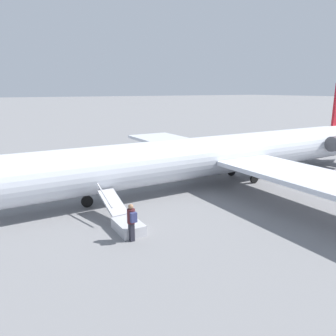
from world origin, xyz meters
TOP-DOWN VIEW (x-y plane):
  - ground_plane at (0.00, 0.00)m, footprint 600.00×600.00m
  - airplane_main at (-1.03, 0.00)m, footprint 34.74×26.39m
  - boarding_stairs at (8.45, 3.90)m, footprint 1.10×4.02m
  - passenger at (8.71, 5.31)m, footprint 0.36×0.54m

SIDE VIEW (x-z plane):
  - ground_plane at x=0.00m, z-range 0.00..0.00m
  - boarding_stairs at x=8.45m, z-range -0.50..1.26m
  - passenger at x=8.71m, z-range 0.13..1.87m
  - airplane_main at x=-1.03m, z-range -1.45..5.75m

